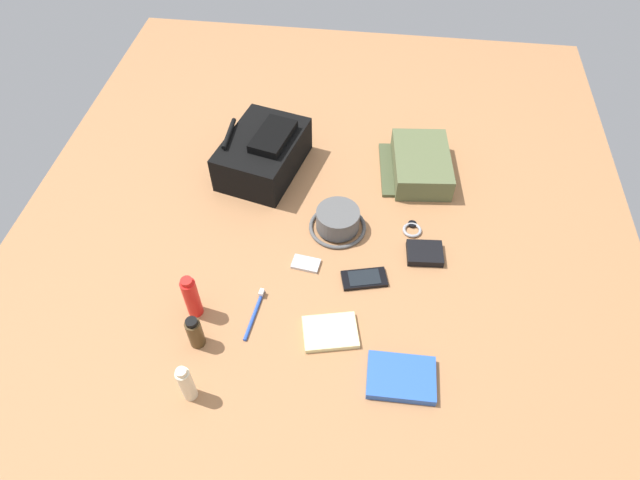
{
  "coord_description": "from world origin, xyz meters",
  "views": [
    {
      "loc": [
        -1.06,
        -0.14,
        1.33
      ],
      "look_at": [
        0.0,
        0.0,
        0.04
      ],
      "focal_mm": 30.41,
      "sensor_mm": 36.0,
      "label": 1
    }
  ],
  "objects_px": {
    "cologne_bottle": "(195,332)",
    "toiletry_pouch": "(420,164)",
    "lotion_bottle": "(186,384)",
    "media_player": "(306,264)",
    "backpack": "(263,153)",
    "paperback_novel": "(401,378)",
    "notepad": "(330,332)",
    "bucket_hat": "(338,221)",
    "toothbrush": "(255,311)",
    "wristwatch": "(412,229)",
    "sunscreen_spray": "(192,297)",
    "cell_phone": "(364,279)",
    "wallet": "(425,253)"
  },
  "relations": [
    {
      "from": "toiletry_pouch",
      "to": "cologne_bottle",
      "type": "height_order",
      "value": "cologne_bottle"
    },
    {
      "from": "paperback_novel",
      "to": "wallet",
      "type": "xyz_separation_m",
      "value": [
        0.43,
        -0.06,
        0.0
      ]
    },
    {
      "from": "paperback_novel",
      "to": "media_player",
      "type": "distance_m",
      "value": 0.46
    },
    {
      "from": "cologne_bottle",
      "to": "notepad",
      "type": "relative_size",
      "value": 0.75
    },
    {
      "from": "lotion_bottle",
      "to": "cologne_bottle",
      "type": "bearing_deg",
      "value": 8.48
    },
    {
      "from": "sunscreen_spray",
      "to": "toiletry_pouch",
      "type": "bearing_deg",
      "value": -43.33
    },
    {
      "from": "cologne_bottle",
      "to": "toiletry_pouch",
      "type": "bearing_deg",
      "value": -37.97
    },
    {
      "from": "lotion_bottle",
      "to": "notepad",
      "type": "bearing_deg",
      "value": -56.22
    },
    {
      "from": "lotion_bottle",
      "to": "paperback_novel",
      "type": "xyz_separation_m",
      "value": [
        0.11,
        -0.54,
        -0.05
      ]
    },
    {
      "from": "cell_phone",
      "to": "toothbrush",
      "type": "bearing_deg",
      "value": 117.16
    },
    {
      "from": "media_player",
      "to": "notepad",
      "type": "bearing_deg",
      "value": -156.11
    },
    {
      "from": "toiletry_pouch",
      "to": "bucket_hat",
      "type": "xyz_separation_m",
      "value": [
        -0.29,
        0.26,
        -0.01
      ]
    },
    {
      "from": "backpack",
      "to": "paperback_novel",
      "type": "xyz_separation_m",
      "value": [
        -0.75,
        -0.51,
        -0.06
      ]
    },
    {
      "from": "sunscreen_spray",
      "to": "toothbrush",
      "type": "relative_size",
      "value": 0.9
    },
    {
      "from": "toiletry_pouch",
      "to": "bucket_hat",
      "type": "distance_m",
      "value": 0.39
    },
    {
      "from": "lotion_bottle",
      "to": "toothbrush",
      "type": "bearing_deg",
      "value": -23.33
    },
    {
      "from": "toothbrush",
      "to": "lotion_bottle",
      "type": "bearing_deg",
      "value": 156.67
    },
    {
      "from": "media_player",
      "to": "toothbrush",
      "type": "xyz_separation_m",
      "value": [
        -0.19,
        0.12,
        0.0
      ]
    },
    {
      "from": "cologne_bottle",
      "to": "wristwatch",
      "type": "height_order",
      "value": "cologne_bottle"
    },
    {
      "from": "toothbrush",
      "to": "notepad",
      "type": "height_order",
      "value": "toothbrush"
    },
    {
      "from": "lotion_bottle",
      "to": "sunscreen_spray",
      "type": "height_order",
      "value": "sunscreen_spray"
    },
    {
      "from": "cell_phone",
      "to": "wristwatch",
      "type": "relative_size",
      "value": 2.07
    },
    {
      "from": "cologne_bottle",
      "to": "notepad",
      "type": "distance_m",
      "value": 0.37
    },
    {
      "from": "bucket_hat",
      "to": "notepad",
      "type": "xyz_separation_m",
      "value": [
        -0.39,
        -0.02,
        -0.03
      ]
    },
    {
      "from": "backpack",
      "to": "paperback_novel",
      "type": "relative_size",
      "value": 2.12
    },
    {
      "from": "lotion_bottle",
      "to": "wallet",
      "type": "distance_m",
      "value": 0.8
    },
    {
      "from": "backpack",
      "to": "toiletry_pouch",
      "type": "height_order",
      "value": "backpack"
    },
    {
      "from": "lotion_bottle",
      "to": "paperback_novel",
      "type": "bearing_deg",
      "value": -78.26
    },
    {
      "from": "paperback_novel",
      "to": "notepad",
      "type": "relative_size",
      "value": 1.2
    },
    {
      "from": "paperback_novel",
      "to": "notepad",
      "type": "bearing_deg",
      "value": 60.45
    },
    {
      "from": "sunscreen_spray",
      "to": "cell_phone",
      "type": "xyz_separation_m",
      "value": [
        0.17,
        -0.47,
        -0.07
      ]
    },
    {
      "from": "media_player",
      "to": "toiletry_pouch",
      "type": "bearing_deg",
      "value": -36.45
    },
    {
      "from": "bucket_hat",
      "to": "media_player",
      "type": "height_order",
      "value": "bucket_hat"
    },
    {
      "from": "backpack",
      "to": "lotion_bottle",
      "type": "height_order",
      "value": "backpack"
    },
    {
      "from": "backpack",
      "to": "wristwatch",
      "type": "height_order",
      "value": "backpack"
    },
    {
      "from": "bucket_hat",
      "to": "toothbrush",
      "type": "xyz_separation_m",
      "value": [
        -0.35,
        0.2,
        -0.03
      ]
    },
    {
      "from": "backpack",
      "to": "media_player",
      "type": "xyz_separation_m",
      "value": [
        -0.41,
        -0.21,
        -0.07
      ]
    },
    {
      "from": "wristwatch",
      "to": "backpack",
      "type": "bearing_deg",
      "value": 66.66
    },
    {
      "from": "sunscreen_spray",
      "to": "wristwatch",
      "type": "height_order",
      "value": "sunscreen_spray"
    },
    {
      "from": "toiletry_pouch",
      "to": "wallet",
      "type": "xyz_separation_m",
      "value": [
        -0.37,
        -0.02,
        -0.03
      ]
    },
    {
      "from": "bucket_hat",
      "to": "cologne_bottle",
      "type": "relative_size",
      "value": 1.65
    },
    {
      "from": "cell_phone",
      "to": "notepad",
      "type": "bearing_deg",
      "value": 157.77
    },
    {
      "from": "cologne_bottle",
      "to": "cell_phone",
      "type": "relative_size",
      "value": 0.77
    },
    {
      "from": "toiletry_pouch",
      "to": "sunscreen_spray",
      "type": "relative_size",
      "value": 1.93
    },
    {
      "from": "sunscreen_spray",
      "to": "wristwatch",
      "type": "xyz_separation_m",
      "value": [
        0.39,
        -0.61,
        -0.07
      ]
    },
    {
      "from": "sunscreen_spray",
      "to": "notepad",
      "type": "bearing_deg",
      "value": -93.21
    },
    {
      "from": "lotion_bottle",
      "to": "media_player",
      "type": "distance_m",
      "value": 0.51
    },
    {
      "from": "backpack",
      "to": "lotion_bottle",
      "type": "xyz_separation_m",
      "value": [
        -0.86,
        0.03,
        -0.01
      ]
    },
    {
      "from": "bucket_hat",
      "to": "cell_phone",
      "type": "distance_m",
      "value": 0.22
    },
    {
      "from": "toothbrush",
      "to": "notepad",
      "type": "bearing_deg",
      "value": -100.46
    }
  ]
}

